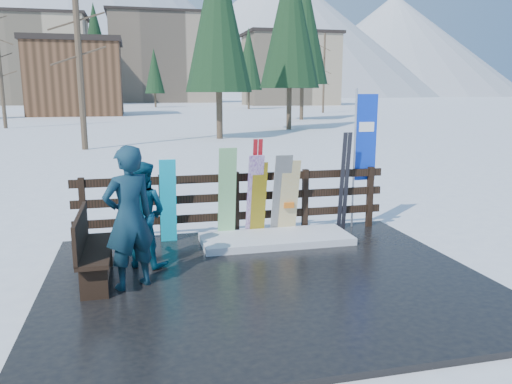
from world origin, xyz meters
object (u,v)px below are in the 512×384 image
object	(u,v)px
snowboard_1	(227,194)
bench	(90,246)
snowboard_0	(168,201)
person_front	(129,218)
snowboard_2	(259,200)
person_back	(142,214)
snowboard_5	(289,198)
rental_flag	(363,143)
snowboard_3	(255,196)
snowboard_4	(281,195)

from	to	relation	value
snowboard_1	bench	bearing A→B (deg)	-143.81
snowboard_0	person_front	world-z (taller)	person_front
snowboard_2	person_back	bearing A→B (deg)	-153.14
snowboard_5	person_front	bearing A→B (deg)	-145.86
snowboard_2	snowboard_5	distance (m)	0.56
snowboard_5	person_front	distance (m)	3.32
snowboard_1	rental_flag	world-z (taller)	rental_flag
snowboard_0	snowboard_3	size ratio (longest dim) A/B	0.97
snowboard_4	rental_flag	size ratio (longest dim) A/B	0.58
bench	rental_flag	bearing A→B (deg)	21.05
snowboard_3	person_back	world-z (taller)	person_back
snowboard_2	person_front	bearing A→B (deg)	-139.57
snowboard_1	person_back	distance (m)	1.77
snowboard_0	snowboard_2	xyz separation A→B (m)	(1.57, 0.00, -0.05)
snowboard_5	snowboard_0	bearing A→B (deg)	180.00
snowboard_2	snowboard_3	bearing A→B (deg)	180.00
snowboard_2	snowboard_3	xyz separation A→B (m)	(-0.07, 0.00, 0.06)
snowboard_5	person_front	xyz separation A→B (m)	(-2.74, -1.86, 0.25)
snowboard_3	person_front	distance (m)	2.82
bench	snowboard_3	distance (m)	3.08
snowboard_1	snowboard_4	size ratio (longest dim) A/B	1.08
snowboard_1	person_back	size ratio (longest dim) A/B	1.05
snowboard_0	person_front	bearing A→B (deg)	-108.28
person_front	snowboard_5	bearing A→B (deg)	-172.02
snowboard_4	person_front	bearing A→B (deg)	-144.36
snowboard_1	snowboard_4	world-z (taller)	snowboard_1
snowboard_5	person_back	bearing A→B (deg)	-158.38
snowboard_4	person_back	distance (m)	2.63
rental_flag	person_front	size ratio (longest dim) A/B	1.38
rental_flag	person_front	xyz separation A→B (m)	(-4.26, -2.13, -0.67)
snowboard_1	person_front	distance (m)	2.47
snowboard_2	snowboard_4	world-z (taller)	snowboard_4
snowboard_0	snowboard_2	bearing A→B (deg)	0.00
snowboard_3	snowboard_2	bearing A→B (deg)	0.00
snowboard_1	snowboard_0	bearing A→B (deg)	180.00
snowboard_1	person_back	bearing A→B (deg)	-144.93
snowboard_1	snowboard_5	distance (m)	1.13
snowboard_3	snowboard_0	bearing A→B (deg)	180.00
person_front	snowboard_0	bearing A→B (deg)	-134.44
bench	snowboard_0	distance (m)	1.96
snowboard_2	snowboard_0	bearing A→B (deg)	180.00
snowboard_2	person_front	distance (m)	2.88
snowboard_3	snowboard_4	world-z (taller)	snowboard_3
bench	person_front	xyz separation A→B (m)	(0.53, -0.29, 0.42)
snowboard_3	person_front	world-z (taller)	person_front
snowboard_3	rental_flag	xyz separation A→B (m)	(2.15, 0.27, 0.86)
snowboard_0	snowboard_2	distance (m)	1.57
snowboard_4	snowboard_3	bearing A→B (deg)	180.00
snowboard_0	person_front	size ratio (longest dim) A/B	0.78
snowboard_3	snowboard_4	distance (m)	0.48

